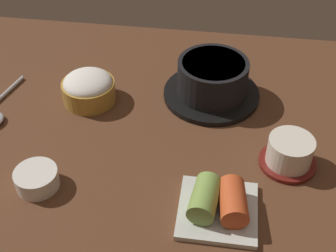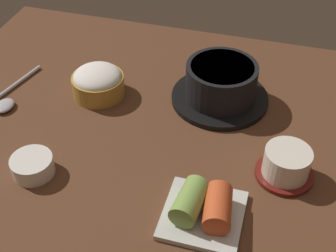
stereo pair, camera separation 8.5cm
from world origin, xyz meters
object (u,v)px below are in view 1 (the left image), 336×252
Objects in this scene: stone_pot at (212,80)px; kimchi_plate at (218,204)px; tea_cup_with_saucer at (290,153)px; side_bowl_near at (37,178)px; rice_bowl at (88,88)px.

stone_pot is 30.32cm from kimchi_plate.
tea_cup_with_saucer is 16.93cm from kimchi_plate.
tea_cup_with_saucer is 43.08cm from side_bowl_near.
stone_pot is 2.72× the size of side_bowl_near.
stone_pot is 25.07cm from rice_bowl.
kimchi_plate reaches higher than side_bowl_near.
rice_bowl reaches higher than side_bowl_near.
side_bowl_near is at bearing -133.16° from stone_pot.
kimchi_plate is (-11.45, -12.46, -0.58)cm from tea_cup_with_saucer.
rice_bowl is 1.47× the size of side_bowl_near.
stone_pot is at bearing 11.17° from rice_bowl.
side_bowl_near is at bearing -95.63° from rice_bowl.
tea_cup_with_saucer is at bearing -50.20° from stone_pot.
kimchi_plate is 1.72× the size of side_bowl_near.
tea_cup_with_saucer is at bearing 47.44° from kimchi_plate.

